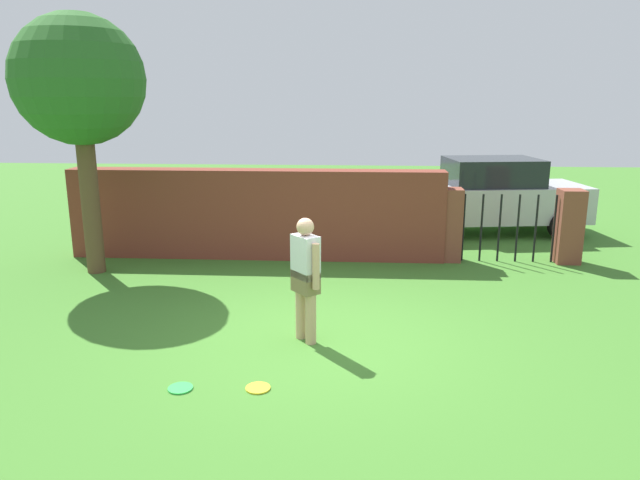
# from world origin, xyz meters

# --- Properties ---
(ground_plane) EXTENTS (40.00, 40.00, 0.00)m
(ground_plane) POSITION_xyz_m (0.00, 0.00, 0.00)
(ground_plane) COLOR #3D7528
(brick_wall) EXTENTS (7.22, 0.50, 1.73)m
(brick_wall) POSITION_xyz_m (-1.50, 3.97, 0.86)
(brick_wall) COLOR brown
(brick_wall) RESTS_ON ground
(tree) EXTENTS (2.19, 2.19, 4.45)m
(tree) POSITION_xyz_m (-4.23, 2.80, 3.30)
(tree) COLOR brown
(tree) RESTS_ON ground
(person) EXTENTS (0.40, 0.44, 1.62)m
(person) POSITION_xyz_m (-0.19, -0.02, 0.90)
(person) COLOR tan
(person) RESTS_ON ground
(fence_gate) EXTENTS (2.67, 0.44, 1.40)m
(fence_gate) POSITION_xyz_m (3.33, 3.97, 0.70)
(fence_gate) COLOR brown
(fence_gate) RESTS_ON ground
(car) EXTENTS (4.39, 2.37, 1.72)m
(car) POSITION_xyz_m (3.52, 6.47, 0.86)
(car) COLOR #B7B7BC
(car) RESTS_ON ground
(frisbee_yellow) EXTENTS (0.27, 0.27, 0.02)m
(frisbee_yellow) POSITION_xyz_m (-0.59, -1.34, 0.01)
(frisbee_yellow) COLOR yellow
(frisbee_yellow) RESTS_ON ground
(frisbee_green) EXTENTS (0.27, 0.27, 0.02)m
(frisbee_green) POSITION_xyz_m (-1.43, -1.40, 0.01)
(frisbee_green) COLOR green
(frisbee_green) RESTS_ON ground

